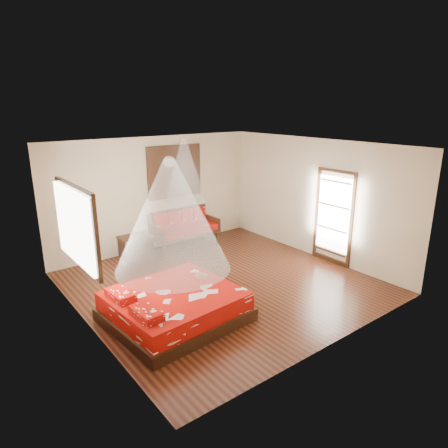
# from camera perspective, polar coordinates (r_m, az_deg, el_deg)

# --- Properties ---
(room) EXTENTS (5.54, 5.54, 2.84)m
(room) POSITION_cam_1_polar(r_m,az_deg,el_deg) (7.81, -0.28, 0.87)
(room) COLOR black
(room) RESTS_ON ground
(bed) EXTENTS (2.25, 2.07, 0.64)m
(bed) POSITION_cam_1_polar(r_m,az_deg,el_deg) (6.96, -7.15, -11.58)
(bed) COLOR black
(bed) RESTS_ON floor
(daybed) EXTENTS (1.71, 0.76, 0.94)m
(daybed) POSITION_cam_1_polar(r_m,az_deg,el_deg) (10.25, -5.81, -0.42)
(daybed) COLOR black
(daybed) RESTS_ON floor
(storage_chest) EXTENTS (0.76, 0.57, 0.52)m
(storage_chest) POSITION_cam_1_polar(r_m,az_deg,el_deg) (9.82, -12.47, -3.13)
(storage_chest) COLOR black
(storage_chest) RESTS_ON floor
(shutter_panel) EXTENTS (1.52, 0.06, 1.32)m
(shutter_panel) POSITION_cam_1_polar(r_m,az_deg,el_deg) (10.22, -7.05, 7.44)
(shutter_panel) COLOR black
(shutter_panel) RESTS_ON wall_back
(window_left) EXTENTS (0.10, 1.74, 1.34)m
(window_left) POSITION_cam_1_polar(r_m,az_deg,el_deg) (6.71, -20.14, -0.23)
(window_left) COLOR black
(window_left) RESTS_ON wall_left
(glazed_door) EXTENTS (0.08, 1.02, 2.16)m
(glazed_door) POSITION_cam_1_polar(r_m,az_deg,el_deg) (9.37, 15.36, 0.88)
(glazed_door) COLOR black
(glazed_door) RESTS_ON floor
(wine_tray) EXTENTS (0.23, 0.23, 0.19)m
(wine_tray) POSITION_cam_1_polar(r_m,az_deg,el_deg) (7.39, -3.24, -7.15)
(wine_tray) COLOR brown
(wine_tray) RESTS_ON bed
(mosquito_net_main) EXTENTS (1.88, 1.88, 1.80)m
(mosquito_net_main) POSITION_cam_1_polar(r_m,az_deg,el_deg) (6.37, -7.54, 1.22)
(mosquito_net_main) COLOR white
(mosquito_net_main) RESTS_ON ceiling
(mosquito_net_daybed) EXTENTS (1.01, 1.01, 1.50)m
(mosquito_net_daybed) POSITION_cam_1_polar(r_m,az_deg,el_deg) (9.81, -5.67, 7.68)
(mosquito_net_daybed) COLOR white
(mosquito_net_daybed) RESTS_ON ceiling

